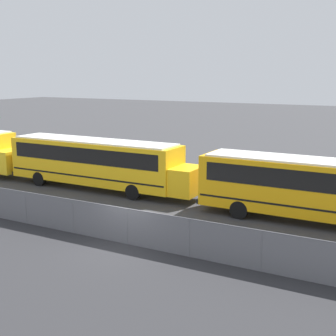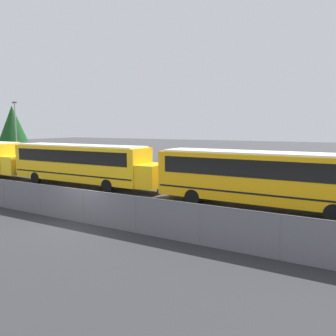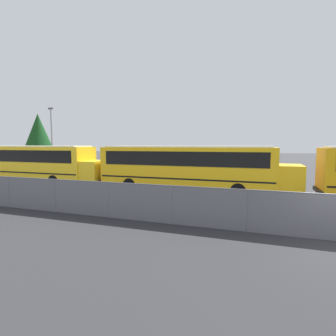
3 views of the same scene
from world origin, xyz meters
name	(u,v)px [view 3 (image 3 of 3)]	position (x,y,z in m)	size (l,w,h in m)	color
school_bus_1	(31,161)	(-21.19, 7.18, 1.91)	(13.64, 2.54, 3.24)	yellow
school_bus_2	(189,165)	(-7.28, 7.50, 1.91)	(13.64, 2.54, 3.24)	yellow
light_pole	(52,137)	(-27.22, 16.23, 4.32)	(0.60, 0.24, 7.87)	gray
tree_0	(38,132)	(-33.16, 20.02, 5.09)	(4.10, 4.10, 7.78)	#51381E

